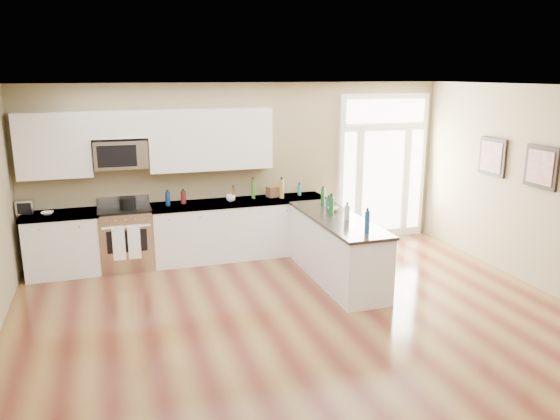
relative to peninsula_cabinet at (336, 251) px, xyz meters
name	(u,v)px	position (x,y,z in m)	size (l,w,h in m)	color
ground	(339,363)	(-0.93, -2.24, -0.43)	(8.00, 8.00, 0.00)	#552417
room_shell	(344,204)	(-0.93, -2.24, 1.27)	(8.00, 8.00, 8.00)	#93845D
back_cabinet_left	(63,246)	(-3.80, 1.45, 0.00)	(1.10, 0.66, 0.94)	white
back_cabinet_right	(240,230)	(-1.08, 1.45, 0.00)	(2.85, 0.66, 0.94)	white
peninsula_cabinet	(336,251)	(0.00, 0.00, 0.00)	(0.69, 2.32, 0.94)	white
upper_cabinet_left	(53,145)	(-3.81, 1.59, 1.49)	(1.04, 0.33, 0.95)	white
upper_cabinet_right	(211,140)	(-1.50, 1.59, 1.49)	(1.94, 0.33, 0.95)	white
upper_cabinet_short	(119,124)	(-2.88, 1.59, 1.77)	(0.82, 0.33, 0.40)	white
microwave	(121,154)	(-2.88, 1.56, 1.33)	(0.78, 0.41, 0.42)	silver
entry_door	(383,167)	(1.62, 1.71, 0.87)	(1.70, 0.10, 2.60)	white
wall_art_near	(492,157)	(2.54, -0.04, 1.27)	(0.05, 0.58, 0.58)	black
wall_art_far	(541,167)	(2.54, -1.04, 1.27)	(0.05, 0.58, 0.58)	black
kitchen_range	(126,238)	(-2.88, 1.45, 0.04)	(0.79, 0.70, 1.08)	silver
stockpot	(128,202)	(-2.83, 1.41, 0.61)	(0.24, 0.24, 0.19)	black
toaster_oven	(25,207)	(-4.28, 1.59, 0.61)	(0.24, 0.19, 0.20)	silver
cardboard_box	(274,192)	(-0.47, 1.56, 0.59)	(0.21, 0.16, 0.17)	brown
bowl_left	(47,213)	(-3.96, 1.42, 0.53)	(0.17, 0.17, 0.04)	white
bowl_peninsula	(333,209)	(0.10, 0.37, 0.53)	(0.17, 0.17, 0.05)	white
cup_counter	(231,198)	(-1.23, 1.44, 0.56)	(0.14, 0.14, 0.11)	white
counter_bottles	(281,199)	(-0.58, 0.80, 0.63)	(2.38, 2.45, 0.31)	#19591E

